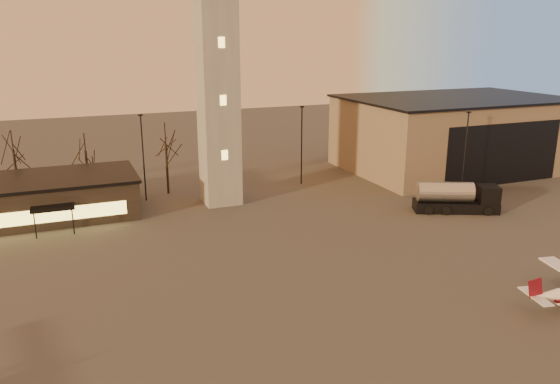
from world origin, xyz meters
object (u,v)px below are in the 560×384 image
at_px(hangar, 453,133).
at_px(fuel_truck, 456,200).
at_px(control_tower, 217,58).
at_px(terminal, 12,200).

bearing_deg(hangar, fuel_truck, -127.51).
bearing_deg(fuel_truck, hangar, 77.38).
distance_m(control_tower, terminal, 26.24).
bearing_deg(terminal, fuel_truck, -18.46).
bearing_deg(control_tower, terminal, 174.85).
xyz_separation_m(hangar, terminal, (-57.99, -2.00, -3.00)).
xyz_separation_m(control_tower, fuel_truck, (22.95, -13.02, -15.01)).
bearing_deg(hangar, terminal, -178.03).
bearing_deg(terminal, hangar, 1.97).
distance_m(control_tower, hangar, 37.90).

